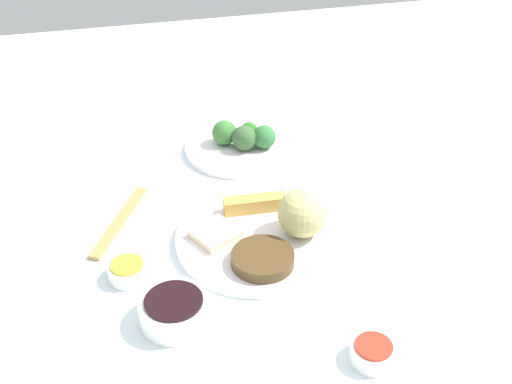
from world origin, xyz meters
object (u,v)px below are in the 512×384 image
Objects in this scene: main_plate at (259,239)px; broccoli_plate at (241,148)px; chopsticks_pair at (120,221)px; soy_sauce_bowl at (175,311)px; sauce_ramekin_hot_mustard at (128,272)px; sauce_ramekin_sweet_and_sour at (373,354)px.

main_plate reaches higher than broccoli_plate.
chopsticks_pair is at bearing 36.25° from broccoli_plate.
sauce_ramekin_hot_mustard is (0.06, -0.11, -0.01)m from soy_sauce_bowl.
sauce_ramekin_sweet_and_sour is at bearing 128.18° from chopsticks_pair.
soy_sauce_bowl reaches higher than sauce_ramekin_sweet_and_sour.
sauce_ramekin_hot_mustard is (0.31, -0.25, 0.00)m from sauce_ramekin_sweet_and_sour.
soy_sauce_bowl reaches higher than broccoli_plate.
broccoli_plate is at bearing -85.13° from sauce_ramekin_sweet_and_sour.
broccoli_plate is at bearing -97.12° from main_plate.
soy_sauce_bowl is 0.28m from sauce_ramekin_sweet_and_sour.
chopsticks_pair is (0.06, -0.26, -0.01)m from soy_sauce_bowl.
broccoli_plate is 3.53× the size of sauce_ramekin_hot_mustard.
main_plate is 2.70× the size of soy_sauce_bowl.
sauce_ramekin_sweet_and_sour is 0.39m from sauce_ramekin_hot_mustard.
main_plate is 0.25m from chopsticks_pair.
soy_sauce_bowl reaches higher than chopsticks_pair.
sauce_ramekin_sweet_and_sour is at bearing 151.16° from soy_sauce_bowl.
broccoli_plate is 0.49m from soy_sauce_bowl.
broccoli_plate is 1.06× the size of chopsticks_pair.
chopsticks_pair is at bearing -51.82° from sauce_ramekin_sweet_and_sour.
soy_sauce_bowl is at bearing 117.81° from sauce_ramekin_hot_mustard.
sauce_ramekin_hot_mustard is at bearing 91.37° from chopsticks_pair.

